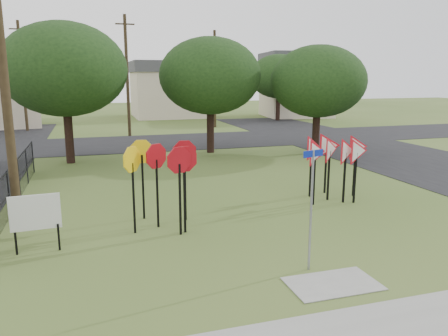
% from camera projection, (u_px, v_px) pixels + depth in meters
% --- Properties ---
extents(ground, '(140.00, 140.00, 0.00)m').
position_uv_depth(ground, '(286.00, 245.00, 11.88)').
color(ground, '#3E5720').
extents(sidewalk, '(30.00, 1.60, 0.02)m').
position_uv_depth(sidewalk, '(385.00, 328.00, 7.95)').
color(sidewalk, gray).
rests_on(sidewalk, ground).
extents(street_right, '(8.00, 50.00, 0.02)m').
position_uv_depth(street_right, '(404.00, 158.00, 24.70)').
color(street_right, black).
rests_on(street_right, ground).
extents(street_far, '(60.00, 8.00, 0.02)m').
position_uv_depth(street_far, '(164.00, 142.00, 30.59)').
color(street_far, black).
rests_on(street_far, ground).
extents(curb_pad, '(2.00, 1.20, 0.02)m').
position_uv_depth(curb_pad, '(333.00, 284.00, 9.63)').
color(curb_pad, gray).
rests_on(curb_pad, ground).
extents(street_name_sign, '(0.58, 0.19, 2.88)m').
position_uv_depth(street_name_sign, '(311.00, 202.00, 10.04)').
color(street_name_sign, gray).
rests_on(street_name_sign, ground).
extents(stop_sign_cluster, '(2.36, 2.01, 2.59)m').
position_uv_depth(stop_sign_cluster, '(163.00, 166.00, 12.91)').
color(stop_sign_cluster, black).
rests_on(stop_sign_cluster, ground).
extents(yield_sign_cluster, '(3.08, 1.83, 2.43)m').
position_uv_depth(yield_sign_cluster, '(334.00, 152.00, 15.99)').
color(yield_sign_cluster, black).
rests_on(yield_sign_cluster, ground).
extents(info_board, '(1.24, 0.12, 1.55)m').
position_uv_depth(info_board, '(35.00, 215.00, 11.18)').
color(info_board, black).
rests_on(info_board, ground).
extents(utility_pole_main, '(3.55, 0.33, 10.00)m').
position_uv_depth(utility_pole_main, '(4.00, 52.00, 12.93)').
color(utility_pole_main, '#3A2D1A').
rests_on(utility_pole_main, ground).
extents(far_pole_a, '(1.40, 0.24, 9.00)m').
position_uv_depth(far_pole_a, '(127.00, 75.00, 32.81)').
color(far_pole_a, '#3A2D1A').
rests_on(far_pole_a, ground).
extents(far_pole_b, '(1.40, 0.24, 8.50)m').
position_uv_depth(far_pole_b, '(215.00, 79.00, 38.91)').
color(far_pole_b, '#3A2D1A').
rests_on(far_pole_b, ground).
extents(far_pole_c, '(1.40, 0.24, 9.00)m').
position_uv_depth(far_pole_c, '(22.00, 76.00, 36.11)').
color(far_pole_c, '#3A2D1A').
rests_on(far_pole_c, ground).
extents(fence_run, '(0.05, 11.55, 1.50)m').
position_uv_depth(fence_run, '(14.00, 184.00, 15.37)').
color(fence_run, black).
rests_on(fence_run, ground).
extents(house_mid, '(8.40, 8.40, 6.20)m').
position_uv_depth(house_mid, '(169.00, 89.00, 49.80)').
color(house_mid, beige).
rests_on(house_mid, ground).
extents(house_right, '(8.30, 8.30, 7.20)m').
position_uv_depth(house_right, '(296.00, 84.00, 50.00)').
color(house_right, beige).
rests_on(house_right, ground).
extents(tree_near_left, '(6.40, 6.40, 7.27)m').
position_uv_depth(tree_near_left, '(64.00, 70.00, 22.25)').
color(tree_near_left, black).
rests_on(tree_near_left, ground).
extents(tree_near_mid, '(6.00, 6.00, 6.80)m').
position_uv_depth(tree_near_mid, '(210.00, 76.00, 25.56)').
color(tree_near_mid, black).
rests_on(tree_near_mid, ground).
extents(tree_near_right, '(5.60, 5.60, 6.33)m').
position_uv_depth(tree_near_right, '(318.00, 82.00, 25.49)').
color(tree_near_right, black).
rests_on(tree_near_right, ground).
extents(tree_far_right, '(6.00, 6.00, 6.80)m').
position_uv_depth(tree_far_right, '(279.00, 76.00, 44.92)').
color(tree_far_right, black).
rests_on(tree_far_right, ground).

